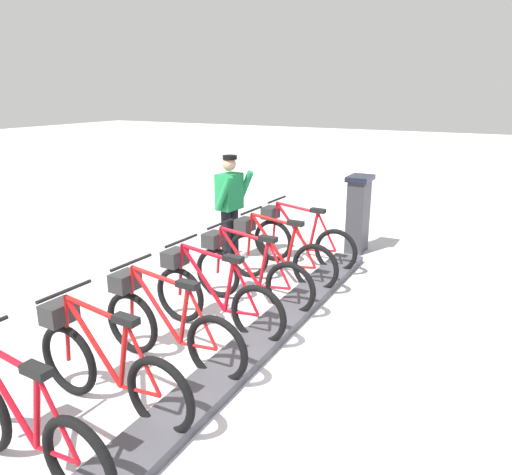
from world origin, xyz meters
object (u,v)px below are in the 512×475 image
at_px(bike_docked_1, 276,254).
at_px(bike_docked_3, 212,295).
at_px(payment_kiosk, 358,213).
at_px(bike_docked_0, 299,239).
at_px(bike_docked_4, 166,325).
at_px(bike_docked_5, 104,364).
at_px(bike_docked_6, 18,420).
at_px(bike_docked_2, 247,272).
at_px(worker_near_rack, 230,204).

xyz_separation_m(bike_docked_1, bike_docked_3, (0.00, 1.62, 0.00)).
height_order(payment_kiosk, bike_docked_0, payment_kiosk).
height_order(bike_docked_3, bike_docked_4, same).
bearing_deg(payment_kiosk, bike_docked_1, 73.48).
distance_m(bike_docked_0, bike_docked_5, 4.06).
relative_size(payment_kiosk, bike_docked_3, 0.74).
height_order(bike_docked_1, bike_docked_6, same).
distance_m(payment_kiosk, bike_docked_2, 2.81).
bearing_deg(payment_kiosk, bike_docked_3, 80.85).
bearing_deg(bike_docked_3, worker_near_rack, -63.85).
bearing_deg(bike_docked_0, bike_docked_2, 90.00).
bearing_deg(bike_docked_4, payment_kiosk, -97.46).
bearing_deg(bike_docked_1, bike_docked_6, 90.00).
bearing_deg(bike_docked_6, worker_near_rack, -76.84).
bearing_deg(bike_docked_0, bike_docked_3, 90.00).
bearing_deg(bike_docked_3, bike_docked_1, -90.00).
bearing_deg(bike_docked_5, bike_docked_4, -90.00).
height_order(payment_kiosk, bike_docked_1, payment_kiosk).
distance_m(bike_docked_1, bike_docked_6, 4.06).
distance_m(bike_docked_2, bike_docked_6, 3.25).
bearing_deg(payment_kiosk, bike_docked_0, 62.85).
bearing_deg(bike_docked_2, bike_docked_6, 90.00).
bearing_deg(bike_docked_5, bike_docked_1, -90.00).
distance_m(payment_kiosk, bike_docked_0, 1.28).
relative_size(bike_docked_2, bike_docked_6, 1.00).
bearing_deg(bike_docked_0, bike_docked_6, 90.00).
xyz_separation_m(bike_docked_2, bike_docked_6, (0.00, 3.25, 0.00)).
xyz_separation_m(bike_docked_4, worker_near_rack, (1.09, -3.03, 0.48)).
relative_size(bike_docked_5, worker_near_rack, 1.04).
bearing_deg(bike_docked_4, bike_docked_2, -90.00).
xyz_separation_m(bike_docked_3, worker_near_rack, (1.09, -2.22, 0.48)).
bearing_deg(bike_docked_3, bike_docked_4, 90.00).
xyz_separation_m(bike_docked_1, bike_docked_6, (0.00, 4.06, 0.00)).
relative_size(bike_docked_2, bike_docked_4, 1.00).
bearing_deg(bike_docked_4, bike_docked_6, 90.00).
height_order(bike_docked_2, bike_docked_6, same).
relative_size(bike_docked_1, bike_docked_3, 1.00).
relative_size(bike_docked_4, bike_docked_6, 1.00).
relative_size(bike_docked_2, bike_docked_3, 1.00).
xyz_separation_m(bike_docked_0, bike_docked_3, (0.00, 2.44, 0.00)).
bearing_deg(bike_docked_5, payment_kiosk, -96.30).
distance_m(bike_docked_1, bike_docked_5, 3.25).
height_order(bike_docked_4, worker_near_rack, worker_near_rack).
bearing_deg(payment_kiosk, worker_near_rack, 38.83).
distance_m(bike_docked_0, worker_near_rack, 1.21).
xyz_separation_m(bike_docked_1, bike_docked_5, (0.00, 3.25, 0.00)).
height_order(bike_docked_2, worker_near_rack, worker_near_rack).
bearing_deg(bike_docked_1, bike_docked_3, 90.00).
distance_m(bike_docked_0, bike_docked_1, 0.81).
xyz_separation_m(bike_docked_0, bike_docked_4, (0.00, 3.25, 0.00)).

